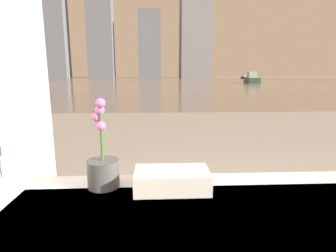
% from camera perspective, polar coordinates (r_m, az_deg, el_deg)
% --- Properties ---
extents(potted_orchid, '(0.13, 0.13, 0.36)m').
position_cam_1_polar(potted_orchid, '(1.10, -13.97, -8.70)').
color(potted_orchid, '#4C4C4C').
rests_on(potted_orchid, bathtub).
extents(towel_stack, '(0.29, 0.16, 0.08)m').
position_cam_1_polar(towel_stack, '(1.06, 0.83, -11.65)').
color(towel_stack, silver).
rests_on(towel_stack, bathtub).
extents(harbor_water, '(180.00, 110.00, 0.01)m').
position_cam_1_polar(harbor_water, '(62.00, -2.56, 10.07)').
color(harbor_water, gray).
rests_on(harbor_water, ground_plane).
extents(harbor_boat_0, '(1.88, 3.97, 1.43)m').
position_cam_1_polar(harbor_boat_0, '(34.87, 17.78, 9.69)').
color(harbor_boat_0, '#335647').
rests_on(harbor_boat_0, harbor_water).
extents(harbor_boat_1, '(1.15, 2.86, 1.05)m').
position_cam_1_polar(harbor_boat_1, '(82.04, 16.22, 10.14)').
color(harbor_boat_1, '#2D2D33').
rests_on(harbor_boat_1, harbor_water).
extents(skyline_tower_2, '(9.34, 9.74, 27.75)m').
position_cam_1_polar(skyline_tower_2, '(118.71, -4.02, 17.21)').
color(skyline_tower_2, slate).
rests_on(skyline_tower_2, ground_plane).
extents(skyline_tower_3, '(12.96, 12.20, 46.03)m').
position_cam_1_polar(skyline_tower_3, '(121.29, 6.00, 21.40)').
color(skyline_tower_3, slate).
rests_on(skyline_tower_3, ground_plane).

